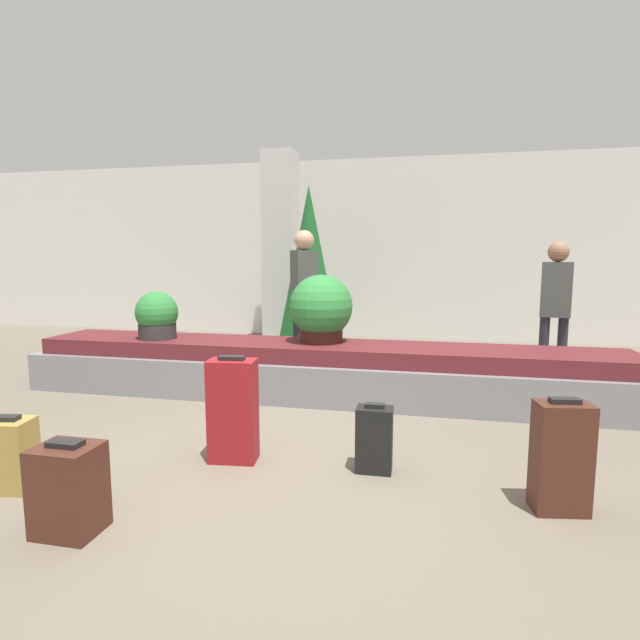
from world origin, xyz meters
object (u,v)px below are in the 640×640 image
traveler_1 (304,286)px  traveler_0 (556,300)px  suitcase_1 (68,489)px  decorated_tree (309,266)px  suitcase_4 (9,455)px  suitcase_2 (233,410)px  pillar (281,249)px  potted_plant_0 (321,309)px  suitcase_3 (561,457)px  suitcase_0 (374,439)px  potted_plant_1 (157,316)px

traveler_1 → traveler_0: bearing=128.0°
suitcase_1 → traveler_0: traveler_0 is taller
decorated_tree → suitcase_1: bearing=-91.5°
suitcase_1 → suitcase_4: bearing=153.8°
suitcase_2 → traveler_0: bearing=39.0°
pillar → potted_plant_0: 3.33m
suitcase_2 → suitcase_3: size_ratio=1.14×
pillar → potted_plant_0: size_ratio=4.42×
pillar → suitcase_0: (2.11, -4.82, -1.37)m
suitcase_0 → suitcase_2: size_ratio=0.62×
traveler_0 → traveler_1: traveler_1 is taller
decorated_tree → pillar: bearing=128.0°
traveler_0 → suitcase_0: bearing=-112.0°
suitcase_2 → suitcase_0: bearing=-4.3°
potted_plant_1 → traveler_0: (4.38, 1.14, 0.16)m
suitcase_1 → traveler_1: 4.15m
decorated_tree → suitcase_4: bearing=-100.4°
suitcase_1 → suitcase_3: size_ratio=0.76×
potted_plant_0 → potted_plant_1: size_ratio=1.37×
suitcase_3 → traveler_1: size_ratio=0.38×
potted_plant_0 → decorated_tree: size_ratio=0.29×
suitcase_1 → suitcase_3: 2.79m
suitcase_4 → traveler_1: (1.04, 3.69, 0.87)m
suitcase_2 → traveler_0: size_ratio=0.47×
potted_plant_1 → traveler_1: size_ratio=0.29×
suitcase_3 → traveler_1: 4.07m
traveler_1 → decorated_tree: (-0.18, 1.01, 0.24)m
pillar → suitcase_2: size_ratio=4.08×
suitcase_0 → suitcase_4: bearing=-161.9°
suitcase_3 → decorated_tree: size_ratio=0.27×
suitcase_3 → traveler_1: traveler_1 is taller
pillar → traveler_0: bearing=-27.5°
traveler_0 → traveler_1: bearing=-171.8°
pillar → decorated_tree: bearing=-52.0°
pillar → suitcase_4: size_ratio=6.51×
suitcase_1 → traveler_1: size_ratio=0.29×
suitcase_2 → decorated_tree: 4.09m
suitcase_0 → potted_plant_1: potted_plant_1 is taller
suitcase_4 → potted_plant_0: (1.49, 2.62, 0.69)m
suitcase_0 → potted_plant_0: size_ratio=0.67×
suitcase_1 → decorated_tree: (0.13, 5.05, 1.10)m
suitcase_3 → pillar: bearing=112.9°
suitcase_2 → potted_plant_1: bearing=126.6°
suitcase_1 → suitcase_0: bearing=36.1°
suitcase_4 → traveler_1: size_ratio=0.27×
suitcase_3 → potted_plant_0: bearing=122.0°
traveler_0 → potted_plant_1: bearing=-155.1°
pillar → traveler_0: (3.88, -2.02, -0.61)m
suitcase_1 → potted_plant_1: size_ratio=0.99×
suitcase_1 → suitcase_4: size_ratio=1.06×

